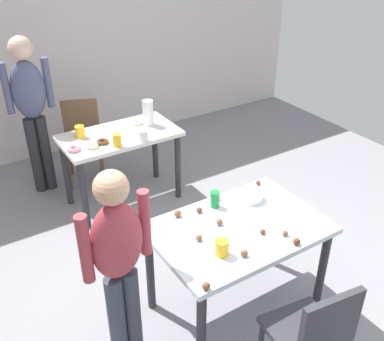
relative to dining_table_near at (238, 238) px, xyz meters
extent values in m
plane|color=gray|center=(0.02, 0.05, -0.65)|extent=(6.40, 6.40, 0.00)
cube|color=silver|center=(0.02, 3.25, 0.65)|extent=(6.40, 0.10, 2.60)
cube|color=silver|center=(0.00, 0.00, 0.08)|extent=(1.15, 0.78, 0.04)
cylinder|color=#2D2D33|center=(-0.52, -0.33, -0.29)|extent=(0.06, 0.06, 0.71)
cylinder|color=#2D2D33|center=(0.52, -0.33, -0.29)|extent=(0.06, 0.06, 0.71)
cylinder|color=#2D2D33|center=(-0.52, 0.33, -0.29)|extent=(0.06, 0.06, 0.71)
cylinder|color=#2D2D33|center=(0.52, 0.33, -0.29)|extent=(0.06, 0.06, 0.71)
cube|color=silver|center=(-0.07, 1.76, 0.08)|extent=(1.11, 0.61, 0.04)
cylinder|color=#2D2D33|center=(-0.57, 1.52, -0.29)|extent=(0.06, 0.06, 0.71)
cylinder|color=#2D2D33|center=(0.42, 1.52, -0.29)|extent=(0.06, 0.06, 0.71)
cylinder|color=#2D2D33|center=(-0.57, 2.00, -0.29)|extent=(0.06, 0.06, 0.71)
cylinder|color=#2D2D33|center=(0.42, 2.00, -0.29)|extent=(0.06, 0.06, 0.71)
cube|color=#2D2D33|center=(-0.03, -0.69, -0.22)|extent=(0.45, 0.45, 0.04)
cube|color=#2D2D33|center=(-0.06, -0.87, 0.01)|extent=(0.38, 0.09, 0.42)
cylinder|color=#2D2D33|center=(0.16, -0.55, -0.44)|extent=(0.04, 0.04, 0.41)
cube|color=brown|center=(-0.25, 2.34, -0.22)|extent=(0.51, 0.51, 0.04)
cube|color=brown|center=(-0.19, 2.51, 0.01)|extent=(0.37, 0.17, 0.42)
cylinder|color=brown|center=(-0.15, 2.12, -0.44)|extent=(0.04, 0.04, 0.41)
cylinder|color=brown|center=(-0.47, 2.24, -0.44)|extent=(0.04, 0.04, 0.41)
cylinder|color=brown|center=(-0.03, 2.44, -0.44)|extent=(0.04, 0.04, 0.41)
cylinder|color=brown|center=(-0.35, 2.56, -0.44)|extent=(0.04, 0.04, 0.41)
cylinder|color=#383D4C|center=(-0.91, 0.02, -0.29)|extent=(0.11, 0.11, 0.72)
cylinder|color=#383D4C|center=(-0.80, 0.03, -0.29)|extent=(0.11, 0.11, 0.72)
ellipsoid|color=#9E3842|center=(-0.86, 0.03, 0.33)|extent=(0.34, 0.23, 0.51)
sphere|color=tan|center=(-0.86, 0.03, 0.68)|extent=(0.20, 0.20, 0.20)
cylinder|color=#9E3842|center=(-1.04, 0.01, 0.37)|extent=(0.08, 0.08, 0.43)
cylinder|color=#9E3842|center=(-0.67, 0.05, 0.37)|extent=(0.08, 0.08, 0.43)
cylinder|color=#28282D|center=(-0.63, 2.41, -0.24)|extent=(0.11, 0.11, 0.82)
cylinder|color=#28282D|center=(-0.74, 2.42, -0.24)|extent=(0.11, 0.11, 0.82)
ellipsoid|color=#4C5175|center=(-0.69, 2.41, 0.46)|extent=(0.34, 0.23, 0.58)
sphere|color=beige|center=(-0.69, 2.41, 0.86)|extent=(0.22, 0.22, 0.22)
cylinder|color=#4C5175|center=(-0.50, 2.39, 0.50)|extent=(0.08, 0.08, 0.49)
cylinder|color=#4C5175|center=(-0.88, 2.43, 0.50)|extent=(0.08, 0.08, 0.49)
cylinder|color=white|center=(0.27, 0.21, 0.13)|extent=(0.18, 0.18, 0.06)
cylinder|color=#198438|center=(0.00, 0.28, 0.16)|extent=(0.07, 0.07, 0.12)
cube|color=silver|center=(0.12, -0.04, 0.11)|extent=(0.17, 0.02, 0.01)
cylinder|color=yellow|center=(-0.26, -0.17, 0.16)|extent=(0.09, 0.09, 0.11)
sphere|color=brown|center=(-0.51, -0.36, 0.13)|extent=(0.05, 0.05, 0.05)
sphere|color=brown|center=(-0.16, -0.26, 0.13)|extent=(0.05, 0.05, 0.05)
sphere|color=brown|center=(0.06, 0.34, 0.12)|extent=(0.04, 0.04, 0.04)
sphere|color=brown|center=(0.45, 0.34, 0.12)|extent=(0.04, 0.04, 0.04)
sphere|color=brown|center=(-0.29, 0.32, 0.13)|extent=(0.05, 0.05, 0.05)
sphere|color=brown|center=(0.19, -0.24, 0.12)|extent=(0.04, 0.04, 0.04)
sphere|color=brown|center=(0.08, -0.15, 0.12)|extent=(0.04, 0.04, 0.04)
sphere|color=brown|center=(-0.31, 0.02, 0.12)|extent=(0.04, 0.04, 0.04)
sphere|color=brown|center=(0.19, -0.35, 0.13)|extent=(0.05, 0.05, 0.05)
sphere|color=brown|center=(-0.10, 0.08, 0.13)|extent=(0.05, 0.05, 0.05)
sphere|color=brown|center=(-0.14, 0.27, 0.12)|extent=(0.04, 0.04, 0.04)
cylinder|color=white|center=(0.26, 1.81, 0.23)|extent=(0.11, 0.11, 0.25)
cylinder|color=yellow|center=(-0.20, 1.53, 0.16)|extent=(0.08, 0.08, 0.12)
cylinder|color=yellow|center=(-0.41, 1.89, 0.16)|extent=(0.09, 0.09, 0.11)
cylinder|color=white|center=(0.06, 1.51, 0.15)|extent=(0.09, 0.09, 0.10)
torus|color=white|center=(0.18, 1.88, 0.12)|extent=(0.12, 0.12, 0.03)
torus|color=brown|center=(-0.29, 1.65, 0.12)|extent=(0.11, 0.11, 0.03)
torus|color=pink|center=(-0.56, 1.66, 0.12)|extent=(0.13, 0.13, 0.04)
torus|color=white|center=(-0.40, 1.63, 0.12)|extent=(0.12, 0.12, 0.03)
camera|label=1|loc=(-1.56, -1.87, 1.93)|focal=41.98mm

